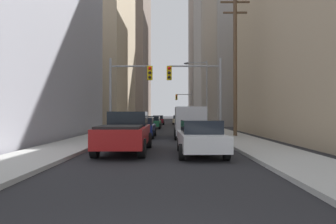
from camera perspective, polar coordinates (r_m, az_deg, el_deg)
The scene contains 18 objects.
sidewalk_left at distance 52.51m, azimuth -5.30°, elevation -2.22°, with size 2.82×160.00×0.15m, color #9E9E99.
sidewalk_right at distance 52.43m, azimuth 5.60°, elevation -2.22°, with size 2.82×160.00×0.15m, color #9E9E99.
pickup_truck_red at distance 13.53m, azimuth -8.47°, elevation -4.01°, with size 2.20×5.44×1.90m.
cargo_van_silver at distance 20.81m, azimuth 4.24°, elevation -1.75°, with size 2.16×5.22×2.26m.
sedan_white at distance 12.38m, azimuth 6.54°, elevation -5.10°, with size 1.96×4.26×1.52m.
sedan_navy at distance 21.56m, azimuth -5.18°, elevation -3.07°, with size 1.95×4.21×1.52m.
sedan_green at distance 34.43m, azimuth -3.06°, elevation -2.05°, with size 1.95×4.24×1.52m.
sedan_beige at distance 48.16m, azimuth 2.06°, elevation -1.56°, with size 1.95×4.26×1.52m.
sedan_maroon at distance 46.71m, azimuth -1.97°, elevation -1.60°, with size 1.95×4.21×1.52m.
traffic_signal_near_left at distance 21.79m, azimuth -7.94°, elevation 5.51°, with size 3.28×0.44×6.00m.
traffic_signal_near_right at distance 21.64m, azimuth 5.84°, elevation 5.66°, with size 4.16×0.44×6.00m.
traffic_signal_far_right at distance 53.01m, azimuth 3.31°, elevation 2.04°, with size 3.01×0.44×6.00m.
utility_pole_right at distance 22.31m, azimuth 13.32°, elevation 9.74°, with size 2.20×0.28×10.83m.
street_lamp_right at distance 30.81m, azimuth 7.04°, elevation 4.79°, with size 2.54×0.32×7.50m.
building_left_mid_office at distance 51.52m, azimuth -20.61°, elevation 13.05°, with size 22.09×19.35×27.41m, color tan.
building_left_far_tower at distance 98.06m, azimuth -11.43°, elevation 17.29°, with size 23.96×29.51×62.99m, color #66564C.
building_right_mid_block at distance 53.59m, azimuth 18.20°, elevation 14.58°, with size 18.61×20.55×31.16m, color gray.
building_right_far_highrise at distance 99.59m, azimuth 11.52°, elevation 12.12°, with size 23.68×24.83×46.56m, color gray.
Camera 1 is at (0.43, -2.20, 1.80)m, focal length 30.38 mm.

